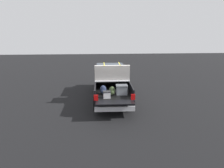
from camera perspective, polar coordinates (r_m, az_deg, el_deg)
ground_plane at (r=12.47m, az=-0.17°, el=-4.09°), size 40.00×40.00×0.00m
pickup_truck at (r=12.50m, az=-0.26°, el=0.54°), size 6.05×2.06×2.23m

